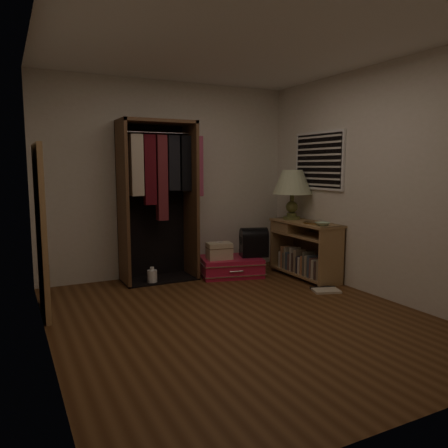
# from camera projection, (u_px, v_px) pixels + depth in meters

# --- Properties ---
(ground) EXTENTS (4.00, 4.00, 0.00)m
(ground) POSITION_uv_depth(u_px,v_px,m) (240.00, 317.00, 4.30)
(ground) COLOR #543118
(ground) RESTS_ON ground
(room_walls) EXTENTS (3.52, 4.02, 2.60)m
(room_walls) POSITION_uv_depth(u_px,v_px,m) (246.00, 164.00, 4.18)
(room_walls) COLOR silver
(room_walls) RESTS_ON ground
(console_bookshelf) EXTENTS (0.42, 1.12, 0.75)m
(console_bookshelf) POSITION_uv_depth(u_px,v_px,m) (304.00, 248.00, 5.85)
(console_bookshelf) COLOR #9E784C
(console_bookshelf) RESTS_ON ground
(open_wardrobe) EXTENTS (1.08, 0.50, 2.05)m
(open_wardrobe) POSITION_uv_depth(u_px,v_px,m) (160.00, 186.00, 5.61)
(open_wardrobe) COLOR brown
(open_wardrobe) RESTS_ON ground
(floor_mirror) EXTENTS (0.06, 0.80, 1.70)m
(floor_mirror) POSITION_uv_depth(u_px,v_px,m) (41.00, 230.00, 4.31)
(floor_mirror) COLOR tan
(floor_mirror) RESTS_ON ground
(pink_suitcase) EXTENTS (0.94, 0.77, 0.25)m
(pink_suitcase) POSITION_uv_depth(u_px,v_px,m) (231.00, 266.00, 5.94)
(pink_suitcase) COLOR #C7183E
(pink_suitcase) RESTS_ON ground
(train_case) EXTENTS (0.36, 0.27, 0.24)m
(train_case) POSITION_uv_depth(u_px,v_px,m) (219.00, 251.00, 5.80)
(train_case) COLOR beige
(train_case) RESTS_ON pink_suitcase
(black_bag) EXTENTS (0.42, 0.33, 0.40)m
(black_bag) POSITION_uv_depth(u_px,v_px,m) (254.00, 242.00, 5.97)
(black_bag) COLOR black
(black_bag) RESTS_ON pink_suitcase
(table_lamp) EXTENTS (0.57, 0.57, 0.68)m
(table_lamp) POSITION_uv_depth(u_px,v_px,m) (292.00, 183.00, 5.99)
(table_lamp) COLOR #4F562A
(table_lamp) RESTS_ON console_bookshelf
(brass_tray) EXTENTS (0.29, 0.29, 0.02)m
(brass_tray) POSITION_uv_depth(u_px,v_px,m) (314.00, 223.00, 5.62)
(brass_tray) COLOR #A2783E
(brass_tray) RESTS_ON console_bookshelf
(ceramic_bowl) EXTENTS (0.20, 0.20, 0.04)m
(ceramic_bowl) POSITION_uv_depth(u_px,v_px,m) (322.00, 224.00, 5.40)
(ceramic_bowl) COLOR #B1D1AE
(ceramic_bowl) RESTS_ON console_bookshelf
(white_jug) EXTENTS (0.14, 0.14, 0.22)m
(white_jug) POSITION_uv_depth(u_px,v_px,m) (152.00, 277.00, 5.53)
(white_jug) COLOR white
(white_jug) RESTS_ON ground
(floor_book) EXTENTS (0.37, 0.33, 0.03)m
(floor_book) POSITION_uv_depth(u_px,v_px,m) (325.00, 290.00, 5.22)
(floor_book) COLOR beige
(floor_book) RESTS_ON ground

